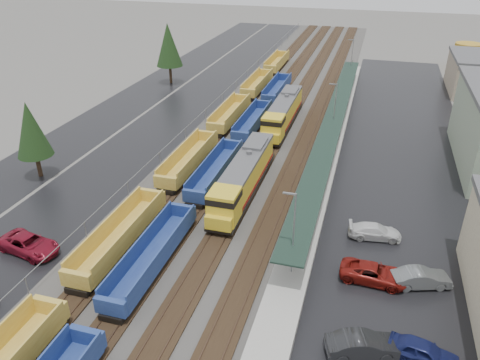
# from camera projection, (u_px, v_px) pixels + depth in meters

# --- Properties ---
(ballast_strip) EXTENTS (20.00, 160.00, 0.08)m
(ballast_strip) POSITION_uv_depth(u_px,v_px,m) (279.00, 111.00, 74.71)
(ballast_strip) COLOR #302D2B
(ballast_strip) RESTS_ON ground
(trackbed) EXTENTS (14.60, 160.00, 0.22)m
(trackbed) POSITION_uv_depth(u_px,v_px,m) (279.00, 110.00, 74.65)
(trackbed) COLOR black
(trackbed) RESTS_ON ground
(west_parking_lot) EXTENTS (10.00, 160.00, 0.02)m
(west_parking_lot) POSITION_uv_depth(u_px,v_px,m) (191.00, 103.00, 78.42)
(west_parking_lot) COLOR black
(west_parking_lot) RESTS_ON ground
(west_road) EXTENTS (9.00, 160.00, 0.02)m
(west_road) POSITION_uv_depth(u_px,v_px,m) (137.00, 98.00, 80.89)
(west_road) COLOR black
(west_road) RESTS_ON ground
(east_commuter_lot) EXTENTS (16.00, 100.00, 0.02)m
(east_commuter_lot) POSITION_uv_depth(u_px,v_px,m) (404.00, 149.00, 61.54)
(east_commuter_lot) COLOR black
(east_commuter_lot) RESTS_ON ground
(station_platform) EXTENTS (3.00, 80.00, 8.00)m
(station_platform) POSITION_uv_depth(u_px,v_px,m) (332.00, 136.00, 63.55)
(station_platform) COLOR #9E9B93
(station_platform) RESTS_ON ground
(chainlink_fence) EXTENTS (0.08, 160.04, 2.02)m
(chainlink_fence) POSITION_uv_depth(u_px,v_px,m) (219.00, 99.00, 75.00)
(chainlink_fence) COLOR gray
(chainlink_fence) RESTS_ON ground
(distant_hills) EXTENTS (301.00, 140.00, 25.20)m
(distant_hills) POSITION_uv_depth(u_px,v_px,m) (462.00, 3.00, 191.78)
(distant_hills) COLOR #485442
(distant_hills) RESTS_ON ground
(tree_west_near) EXTENTS (3.96, 3.96, 9.00)m
(tree_west_near) POSITION_uv_depth(u_px,v_px,m) (31.00, 129.00, 51.94)
(tree_west_near) COLOR #332316
(tree_west_near) RESTS_ON ground
(tree_west_far) EXTENTS (4.84, 4.84, 11.00)m
(tree_west_far) POSITION_uv_depth(u_px,v_px,m) (169.00, 45.00, 85.59)
(tree_west_far) COLOR #332316
(tree_west_far) RESTS_ON ground
(tree_east) EXTENTS (4.40, 4.40, 10.00)m
(tree_east) POSITION_uv_depth(u_px,v_px,m) (480.00, 90.00, 63.11)
(tree_east) COLOR #332316
(tree_east) RESTS_ON ground
(locomotive_lead) EXTENTS (2.76, 18.19, 4.12)m
(locomotive_lead) POSITION_uv_depth(u_px,v_px,m) (243.00, 178.00, 49.39)
(locomotive_lead) COLOR black
(locomotive_lead) RESTS_ON ground
(locomotive_trail) EXTENTS (2.76, 18.19, 4.12)m
(locomotive_trail) POSITION_uv_depth(u_px,v_px,m) (283.00, 113.00, 67.24)
(locomotive_trail) COLOR black
(locomotive_trail) RESTS_ON ground
(well_string_yellow) EXTENTS (2.66, 113.47, 2.36)m
(well_string_yellow) POSITION_uv_depth(u_px,v_px,m) (189.00, 160.00, 55.77)
(well_string_yellow) COLOR gold
(well_string_yellow) RESTS_ON ground
(well_string_blue) EXTENTS (2.51, 96.91, 2.23)m
(well_string_blue) POSITION_uv_depth(u_px,v_px,m) (189.00, 207.00, 46.28)
(well_string_blue) COLOR navy
(well_string_blue) RESTS_ON ground
(storage_tank) EXTENTS (5.33, 5.33, 5.33)m
(storage_tank) POSITION_uv_depth(u_px,v_px,m) (466.00, 56.00, 96.79)
(storage_tank) COLOR #BC8C25
(storage_tank) RESTS_ON ground
(parked_car_west_c) EXTENTS (3.68, 6.15, 1.60)m
(parked_car_west_c) POSITION_uv_depth(u_px,v_px,m) (29.00, 244.00, 41.21)
(parked_car_west_c) COLOR maroon
(parked_car_west_c) RESTS_ON ground
(parked_car_east_a) EXTENTS (3.22, 5.21, 1.62)m
(parked_car_east_a) POSITION_uv_depth(u_px,v_px,m) (363.00, 345.00, 31.07)
(parked_car_east_a) COLOR black
(parked_car_east_a) RESTS_ON ground
(parked_car_east_b) EXTENTS (2.80, 5.52, 1.49)m
(parked_car_east_b) POSITION_uv_depth(u_px,v_px,m) (374.00, 273.00, 37.75)
(parked_car_east_b) COLOR maroon
(parked_car_east_b) RESTS_ON ground
(parked_car_east_c) EXTENTS (2.58, 5.02, 1.39)m
(parked_car_east_c) POSITION_uv_depth(u_px,v_px,m) (375.00, 232.00, 43.16)
(parked_car_east_c) COLOR silver
(parked_car_east_c) RESTS_ON ground
(parked_car_east_d) EXTENTS (2.72, 4.84, 1.55)m
(parked_car_east_d) POSITION_uv_depth(u_px,v_px,m) (424.00, 352.00, 30.58)
(parked_car_east_d) COLOR #151C52
(parked_car_east_d) RESTS_ON ground
(parked_car_east_e) EXTENTS (3.04, 4.95, 1.54)m
(parked_car_east_e) POSITION_uv_depth(u_px,v_px,m) (421.00, 278.00, 37.18)
(parked_car_east_e) COLOR slate
(parked_car_east_e) RESTS_ON ground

